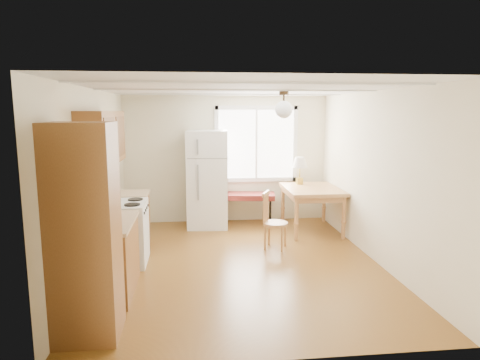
{
  "coord_description": "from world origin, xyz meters",
  "views": [
    {
      "loc": [
        -0.66,
        -5.95,
        2.2
      ],
      "look_at": [
        0.06,
        0.51,
        1.15
      ],
      "focal_mm": 32.0,
      "sensor_mm": 36.0,
      "label": 1
    }
  ],
  "objects": [
    {
      "name": "room_shell",
      "position": [
        0.0,
        0.0,
        1.25
      ],
      "size": [
        4.6,
        5.6,
        2.62
      ],
      "color": "#583412",
      "rests_on": "ground"
    },
    {
      "name": "kitchen_run",
      "position": [
        -1.72,
        -0.63,
        0.84
      ],
      "size": [
        0.65,
        3.4,
        2.2
      ],
      "color": "brown",
      "rests_on": "ground"
    },
    {
      "name": "window_unit",
      "position": [
        0.6,
        2.47,
        1.55
      ],
      "size": [
        1.64,
        0.05,
        1.51
      ],
      "color": "white",
      "rests_on": "room_shell"
    },
    {
      "name": "pendant_light",
      "position": [
        0.7,
        0.4,
        2.24
      ],
      "size": [
        0.26,
        0.26,
        0.4
      ],
      "color": "#322416",
      "rests_on": "room_shell"
    },
    {
      "name": "refrigerator",
      "position": [
        -0.39,
        2.12,
        0.92
      ],
      "size": [
        0.82,
        0.82,
        1.84
      ],
      "rotation": [
        0.0,
        0.0,
        -0.08
      ],
      "color": "white",
      "rests_on": "ground"
    },
    {
      "name": "bench",
      "position": [
        0.27,
        2.22,
        0.54
      ],
      "size": [
        1.37,
        0.68,
        0.61
      ],
      "rotation": [
        0.0,
        0.0,
        -0.15
      ],
      "color": "maroon",
      "rests_on": "ground"
    },
    {
      "name": "dining_table",
      "position": [
        1.5,
        1.57,
        0.71
      ],
      "size": [
        0.98,
        1.31,
        0.81
      ],
      "rotation": [
        0.0,
        0.0,
        -0.01
      ],
      "color": "#A6713F",
      "rests_on": "ground"
    },
    {
      "name": "chair",
      "position": [
        0.57,
        0.65,
        0.52
      ],
      "size": [
        0.45,
        0.44,
        0.91
      ],
      "rotation": [
        0.0,
        0.0,
        -0.41
      ],
      "color": "#A6713F",
      "rests_on": "ground"
    },
    {
      "name": "table_lamp",
      "position": [
        1.37,
        1.98,
        1.19
      ],
      "size": [
        0.3,
        0.3,
        0.52
      ],
      "rotation": [
        0.0,
        0.0,
        0.41
      ],
      "color": "#B39939",
      "rests_on": "dining_table"
    },
    {
      "name": "coffee_maker",
      "position": [
        -1.72,
        -1.17,
        1.04
      ],
      "size": [
        0.21,
        0.26,
        0.38
      ],
      "rotation": [
        0.0,
        0.0,
        -0.09
      ],
      "color": "black",
      "rests_on": "kitchen_run"
    },
    {
      "name": "kettle",
      "position": [
        -1.74,
        -0.82,
        1.0
      ],
      "size": [
        0.13,
        0.13,
        0.25
      ],
      "color": "red",
      "rests_on": "kitchen_run"
    }
  ]
}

